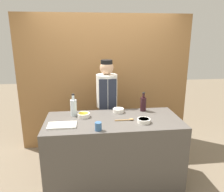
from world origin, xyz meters
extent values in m
plane|color=#756651|center=(0.00, 0.00, 0.00)|extent=(14.00, 14.00, 0.00)
cube|color=olive|center=(0.00, 1.23, 1.20)|extent=(3.07, 0.18, 2.40)
cube|color=#514C47|center=(0.00, 0.00, 0.48)|extent=(1.81, 0.82, 0.95)
cylinder|color=white|center=(0.37, -0.15, 0.98)|extent=(0.17, 0.17, 0.05)
cylinder|color=orange|center=(0.37, -0.15, 1.00)|extent=(0.14, 0.14, 0.02)
cylinder|color=white|center=(-0.39, 0.14, 0.98)|extent=(0.17, 0.17, 0.06)
cylinder|color=yellow|center=(-0.39, 0.14, 1.00)|extent=(0.14, 0.14, 0.02)
cylinder|color=white|center=(0.11, 0.27, 0.98)|extent=(0.16, 0.16, 0.06)
cylinder|color=silver|center=(0.11, 0.27, 1.00)|extent=(0.13, 0.13, 0.02)
cube|color=white|center=(-0.66, -0.14, 0.96)|extent=(0.35, 0.21, 0.02)
cylinder|color=silver|center=(-0.53, 0.21, 1.07)|extent=(0.09, 0.09, 0.23)
cylinder|color=silver|center=(-0.53, 0.21, 1.22)|extent=(0.04, 0.04, 0.07)
cylinder|color=black|center=(-0.53, 0.21, 1.26)|extent=(0.04, 0.04, 0.02)
cylinder|color=black|center=(0.48, 0.29, 1.06)|extent=(0.09, 0.09, 0.20)
cylinder|color=black|center=(0.48, 0.29, 1.19)|extent=(0.03, 0.03, 0.06)
cylinder|color=black|center=(0.48, 0.29, 1.23)|extent=(0.04, 0.04, 0.02)
cylinder|color=#386093|center=(-0.22, -0.32, 1.00)|extent=(0.08, 0.08, 0.10)
cylinder|color=#B2844C|center=(0.11, -0.06, 0.96)|extent=(0.20, 0.02, 0.02)
ellipsoid|color=#B2844C|center=(0.23, -0.06, 0.97)|extent=(0.06, 0.04, 0.02)
cylinder|color=#28282D|center=(-0.02, 0.68, 0.46)|extent=(0.24, 0.24, 0.92)
cylinder|color=white|center=(-0.02, 0.68, 1.18)|extent=(0.34, 0.34, 0.52)
cube|color=#232838|center=(-0.02, 0.52, 1.16)|extent=(0.27, 0.02, 0.48)
sphere|color=tan|center=(-0.02, 0.68, 1.55)|extent=(0.22, 0.22, 0.22)
cylinder|color=black|center=(-0.02, 0.68, 1.63)|extent=(0.18, 0.18, 0.08)
camera|label=1|loc=(-0.34, -2.69, 2.04)|focal=35.00mm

